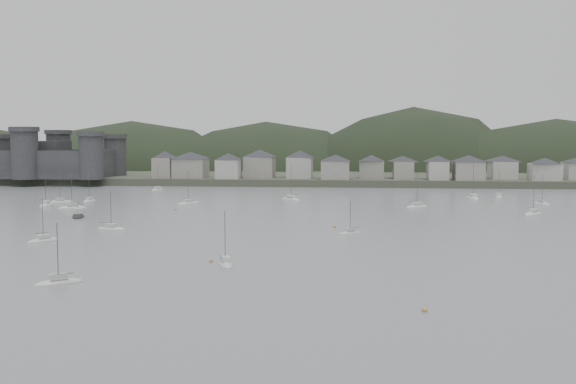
# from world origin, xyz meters

# --- Properties ---
(ground) EXTENTS (900.00, 900.00, 0.00)m
(ground) POSITION_xyz_m (0.00, 0.00, 0.00)
(ground) COLOR slate
(ground) RESTS_ON ground
(far_shore_land) EXTENTS (900.00, 250.00, 3.00)m
(far_shore_land) POSITION_xyz_m (0.00, 295.00, 1.50)
(far_shore_land) COLOR #383D2D
(far_shore_land) RESTS_ON ground
(forested_ridge) EXTENTS (851.55, 103.94, 102.57)m
(forested_ridge) POSITION_xyz_m (4.83, 269.40, -11.28)
(forested_ridge) COLOR black
(forested_ridge) RESTS_ON ground
(castle) EXTENTS (66.00, 43.00, 20.00)m
(castle) POSITION_xyz_m (-120.00, 179.80, 10.96)
(castle) COLOR #2D2D2F
(castle) RESTS_ON far_shore_land
(waterfront_town) EXTENTS (451.48, 28.46, 12.92)m
(waterfront_town) POSITION_xyz_m (50.59, 183.34, 8.66)
(waterfront_town) COLOR gray
(waterfront_town) RESTS_ON far_shore_land
(sailboat_lead) EXTENTS (8.01, 7.05, 11.12)m
(sailboat_lead) POSITION_xyz_m (36.24, 95.99, 0.18)
(sailboat_lead) COLOR silver
(sailboat_lead) RESTS_ON ground
(moored_fleet) EXTENTS (266.95, 168.81, 13.40)m
(moored_fleet) POSITION_xyz_m (0.74, 70.61, 0.18)
(moored_fleet) COLOR silver
(moored_fleet) RESTS_ON ground
(motor_launch_far) EXTENTS (5.60, 8.98, 4.01)m
(motor_launch_far) POSITION_xyz_m (-53.48, 63.09, 0.29)
(motor_launch_far) COLOR black
(motor_launch_far) RESTS_ON ground
(mooring_buoys) EXTENTS (164.09, 139.30, 0.70)m
(mooring_buoys) POSITION_xyz_m (0.33, 54.40, 0.15)
(mooring_buoys) COLOR #BA823E
(mooring_buoys) RESTS_ON ground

